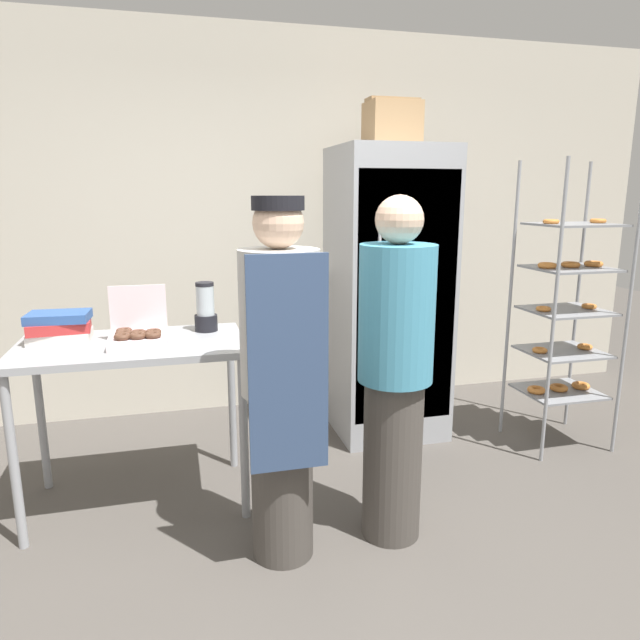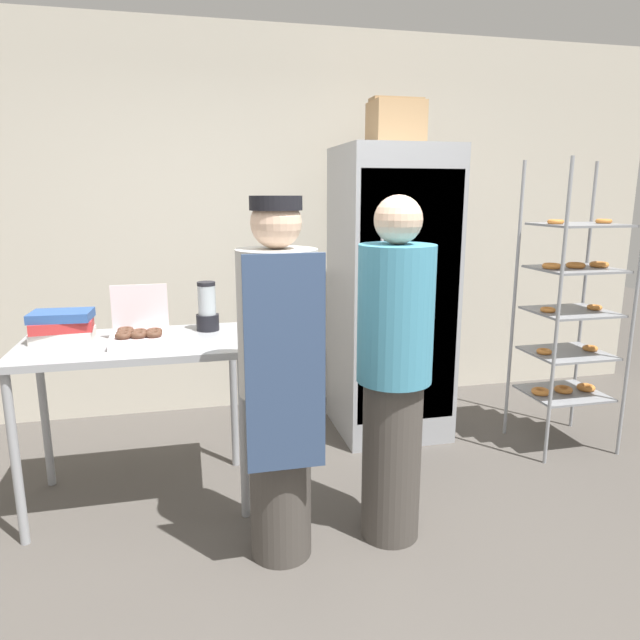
# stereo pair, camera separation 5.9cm
# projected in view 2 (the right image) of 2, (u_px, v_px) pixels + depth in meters

# --- Properties ---
(ground_plane) EXTENTS (14.00, 14.00, 0.00)m
(ground_plane) POSITION_uv_depth(u_px,v_px,m) (361.00, 606.00, 2.31)
(ground_plane) COLOR #4C4742
(back_wall) EXTENTS (6.40, 0.12, 2.80)m
(back_wall) POSITION_uv_depth(u_px,v_px,m) (268.00, 225.00, 4.32)
(back_wall) COLOR beige
(back_wall) RESTS_ON ground_plane
(refrigerator) EXTENTS (0.72, 0.73, 1.93)m
(refrigerator) POSITION_uv_depth(u_px,v_px,m) (390.00, 294.00, 3.86)
(refrigerator) COLOR #9EA0A5
(refrigerator) RESTS_ON ground_plane
(baking_rack) EXTENTS (0.55, 0.49, 1.84)m
(baking_rack) POSITION_uv_depth(u_px,v_px,m) (571.00, 313.00, 3.62)
(baking_rack) COLOR #93969B
(baking_rack) RESTS_ON ground_plane
(prep_counter) EXTENTS (1.13, 0.66, 0.89)m
(prep_counter) POSITION_uv_depth(u_px,v_px,m) (134.00, 361.00, 2.95)
(prep_counter) COLOR #9EA0A5
(prep_counter) RESTS_ON ground_plane
(donut_box) EXTENTS (0.29, 0.24, 0.29)m
(donut_box) POSITION_uv_depth(u_px,v_px,m) (139.00, 335.00, 2.87)
(donut_box) COLOR silver
(donut_box) RESTS_ON prep_counter
(blender_pitcher) EXTENTS (0.12, 0.12, 0.27)m
(blender_pitcher) POSITION_uv_depth(u_px,v_px,m) (207.00, 309.00, 3.15)
(blender_pitcher) COLOR black
(blender_pitcher) RESTS_ON prep_counter
(binder_stack) EXTENTS (0.31, 0.23, 0.15)m
(binder_stack) POSITION_uv_depth(u_px,v_px,m) (62.00, 326.00, 2.94)
(binder_stack) COLOR silver
(binder_stack) RESTS_ON prep_counter
(cardboard_storage_box) EXTENTS (0.34, 0.27, 0.30)m
(cardboard_storage_box) POSITION_uv_depth(u_px,v_px,m) (396.00, 123.00, 3.71)
(cardboard_storage_box) COLOR tan
(cardboard_storage_box) RESTS_ON refrigerator
(person_baker) EXTENTS (0.34, 0.36, 1.63)m
(person_baker) POSITION_uv_depth(u_px,v_px,m) (279.00, 379.00, 2.47)
(person_baker) COLOR #47423D
(person_baker) RESTS_ON ground_plane
(person_customer) EXTENTS (0.35, 0.35, 1.63)m
(person_customer) POSITION_uv_depth(u_px,v_px,m) (394.00, 372.00, 2.62)
(person_customer) COLOR #47423D
(person_customer) RESTS_ON ground_plane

